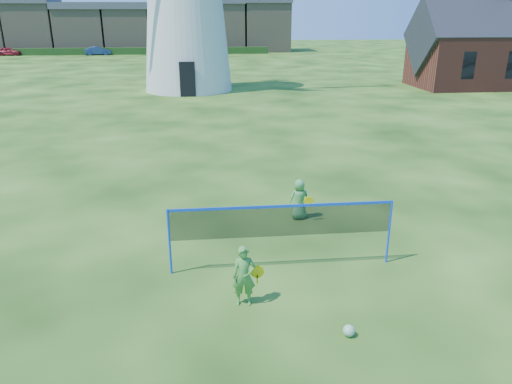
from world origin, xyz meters
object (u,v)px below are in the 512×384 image
object	(u,v)px
badminton_net	(282,222)
chapel	(493,49)
car_left	(9,51)
car_right	(98,51)
play_ball	(349,331)
player_boy	(299,199)
player_girl	(244,276)

from	to	relation	value
badminton_net	chapel	bearing A→B (deg)	52.55
car_left	car_right	xyz separation A→B (m)	(12.67, -0.33, 0.01)
badminton_net	car_left	size ratio (longest dim) A/B	1.43
badminton_net	play_ball	size ratio (longest dim) A/B	22.95
player_boy	play_ball	xyz separation A→B (m)	(-0.12, -5.40, -0.47)
badminton_net	player_boy	world-z (taller)	badminton_net
chapel	player_boy	size ratio (longest dim) A/B	10.79
player_boy	car_left	bearing A→B (deg)	-67.08
badminton_net	player_boy	bearing A→B (deg)	71.21
player_boy	car_left	distance (m)	70.64
badminton_net	car_left	distance (m)	72.76
player_boy	car_right	world-z (taller)	car_right
player_girl	car_right	xyz separation A→B (m)	(-16.18, 67.43, -0.02)
badminton_net	car_right	xyz separation A→B (m)	(-17.14, 66.04, -0.53)
badminton_net	car_right	bearing A→B (deg)	104.55
chapel	player_girl	distance (m)	37.02
chapel	player_girl	world-z (taller)	chapel
car_right	player_boy	bearing A→B (deg)	-175.95
play_ball	car_left	bearing A→B (deg)	113.94
player_girl	player_boy	distance (m)	4.58
player_girl	player_boy	xyz separation A→B (m)	(1.91, 4.16, -0.05)
chapel	player_girl	size ratio (longest dim) A/B	9.96
play_ball	player_boy	bearing A→B (deg)	88.76
chapel	player_boy	bearing A→B (deg)	-129.10
badminton_net	player_boy	size ratio (longest dim) A/B	4.33
player_girl	chapel	bearing A→B (deg)	56.40
player_girl	play_ball	world-z (taller)	player_girl
player_boy	play_ball	bearing A→B (deg)	85.87
badminton_net	car_left	xyz separation A→B (m)	(-29.81, 66.37, -0.54)
play_ball	badminton_net	bearing A→B (deg)	107.51
player_boy	car_left	xyz separation A→B (m)	(-30.75, 63.59, 0.02)
player_girl	play_ball	bearing A→B (deg)	-30.73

